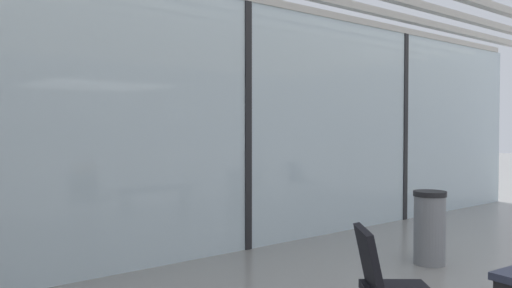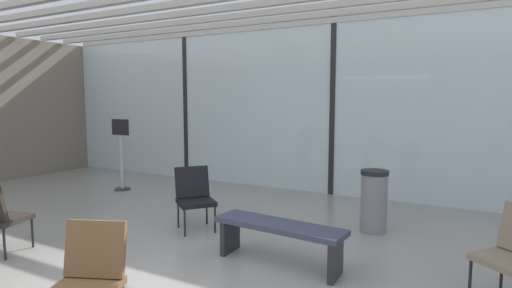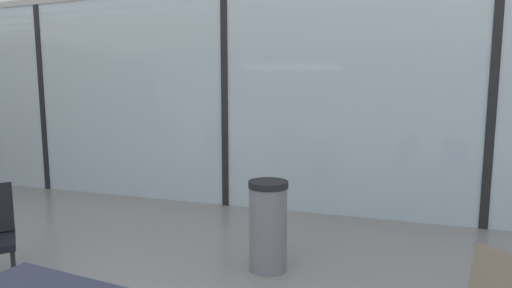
{
  "view_description": "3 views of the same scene",
  "coord_description": "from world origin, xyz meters",
  "views": [
    {
      "loc": [
        -4.02,
        0.02,
        1.58
      ],
      "look_at": [
        -0.4,
        4.49,
        1.41
      ],
      "focal_mm": 34.99,
      "sensor_mm": 36.0,
      "label": 1
    },
    {
      "loc": [
        2.35,
        -2.31,
        1.81
      ],
      "look_at": [
        -0.94,
        3.84,
        1.06
      ],
      "focal_mm": 28.26,
      "sensor_mm": 36.0,
      "label": 2
    },
    {
      "loc": [
        2.14,
        -0.03,
        1.62
      ],
      "look_at": [
        -0.25,
        7.49,
        0.68
      ],
      "focal_mm": 26.1,
      "sensor_mm": 36.0,
      "label": 3
    }
  ],
  "objects": [
    {
      "name": "glass_curtain_wall",
      "position": [
        0.0,
        5.2,
        1.62
      ],
      "size": [
        14.0,
        0.08,
        3.25
      ],
      "primitive_type": "cube",
      "color": "silver",
      "rests_on": "ground"
    },
    {
      "name": "window_mullion_0",
      "position": [
        -3.5,
        5.2,
        1.62
      ],
      "size": [
        0.1,
        0.12,
        3.25
      ],
      "primitive_type": "cube",
      "color": "black",
      "rests_on": "ground"
    },
    {
      "name": "window_mullion_1",
      "position": [
        0.0,
        5.2,
        1.62
      ],
      "size": [
        0.1,
        0.12,
        3.25
      ],
      "primitive_type": "cube",
      "color": "black",
      "rests_on": "ground"
    },
    {
      "name": "window_mullion_2",
      "position": [
        3.5,
        5.2,
        1.62
      ],
      "size": [
        0.1,
        0.12,
        3.25
      ],
      "primitive_type": "cube",
      "color": "black",
      "rests_on": "ground"
    },
    {
      "name": "parked_airplane",
      "position": [
        0.76,
        11.49,
        1.99
      ],
      "size": [
        13.65,
        3.98,
        3.98
      ],
      "color": "silver",
      "rests_on": "ground"
    },
    {
      "name": "trash_bin",
      "position": [
        1.22,
        3.26,
        0.43
      ],
      "size": [
        0.38,
        0.38,
        0.86
      ],
      "color": "slate",
      "rests_on": "ground"
    }
  ]
}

